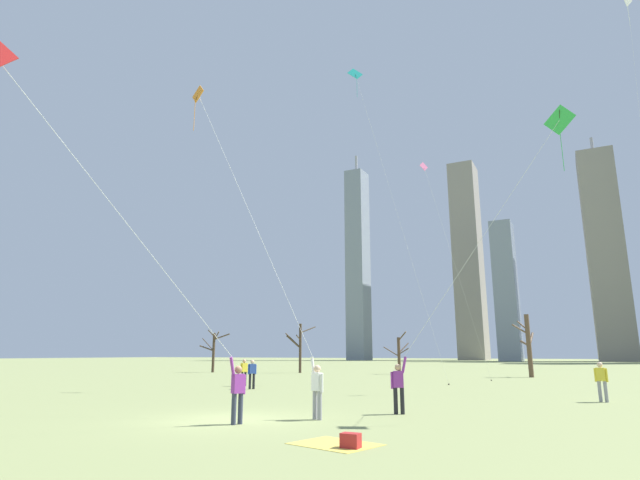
{
  "coord_description": "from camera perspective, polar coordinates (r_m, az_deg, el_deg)",
  "views": [
    {
      "loc": [
        9.73,
        -13.21,
        1.97
      ],
      "look_at": [
        0.0,
        6.0,
        6.8
      ],
      "focal_mm": 28.47,
      "sensor_mm": 36.0,
      "label": 1
    }
  ],
  "objects": [
    {
      "name": "skyline_tall_tower",
      "position": [
        143.58,
        20.21,
        -5.34
      ],
      "size": [
        5.52,
        8.73,
        36.56
      ],
      "color": "gray",
      "rests_on": "ground"
    },
    {
      "name": "skyline_mid_tower_right",
      "position": [
        165.32,
        16.32,
        -2.13
      ],
      "size": [
        7.88,
        10.46,
        61.32
      ],
      "color": "gray",
      "rests_on": "ground"
    },
    {
      "name": "bystander_watching_nearby",
      "position": [
        30.04,
        -7.65,
        -14.56
      ],
      "size": [
        0.37,
        0.42,
        1.62
      ],
      "color": "black",
      "rests_on": "ground"
    },
    {
      "name": "distant_kite_high_overhead_pink",
      "position": [
        38.53,
        12.78,
        4.24
      ],
      "size": [
        3.22,
        5.49,
        15.84
      ],
      "color": "pink",
      "rests_on": "ground"
    },
    {
      "name": "distant_kite_drifting_right_white",
      "position": [
        41.21,
        31.53,
        19.67
      ],
      "size": [
        1.55,
        3.27,
        25.57
      ],
      "color": "white",
      "rests_on": "ground"
    },
    {
      "name": "bystander_strolling_midfield",
      "position": [
        24.86,
        29.08,
        -13.55
      ],
      "size": [
        0.5,
        0.26,
        1.62
      ],
      "color": "gray",
      "rests_on": "ground"
    },
    {
      "name": "bare_tree_center",
      "position": [
        54.38,
        -2.31,
        -11.78
      ],
      "size": [
        2.32,
        2.75,
        5.05
      ],
      "color": "#423326",
      "rests_on": "ground"
    },
    {
      "name": "kite_flyer_midfield_right_orange",
      "position": [
        16.68,
        -2.56,
        -11.06
      ],
      "size": [
        6.84,
        1.14,
        13.25
      ],
      "color": "gray",
      "rests_on": "ground"
    },
    {
      "name": "picnic_spot",
      "position": [
        11.83,
        2.71,
        -21.74
      ],
      "size": [
        2.1,
        1.82,
        0.31
      ],
      "color": "#D8BF4C",
      "rests_on": "ground"
    },
    {
      "name": "distant_kite_low_near_trees_teal",
      "position": [
        34.84,
        4.93,
        15.16
      ],
      "size": [
        4.28,
        6.04,
        20.59
      ],
      "color": "teal",
      "rests_on": "ground"
    },
    {
      "name": "kite_flyer_midfield_left_red",
      "position": [
        14.87,
        -13.05,
        -11.14
      ],
      "size": [
        3.77,
        6.88,
        9.72
      ],
      "color": "#33384C",
      "rests_on": "ground"
    },
    {
      "name": "skyline_wide_slab",
      "position": [
        156.89,
        4.29,
        -2.55
      ],
      "size": [
        5.62,
        7.02,
        64.35
      ],
      "color": "gray",
      "rests_on": "ground"
    },
    {
      "name": "bare_tree_right_of_center",
      "position": [
        47.73,
        22.39,
        -10.77
      ],
      "size": [
        1.61,
        1.96,
        5.27
      ],
      "color": "brown",
      "rests_on": "ground"
    },
    {
      "name": "ground_plane",
      "position": [
        16.52,
        -10.01,
        -19.3
      ],
      "size": [
        400.0,
        400.0,
        0.0
      ],
      "primitive_type": "plane",
      "color": "#848E56"
    },
    {
      "name": "kite_flyer_far_back_green",
      "position": [
        17.78,
        11.3,
        -11.81
      ],
      "size": [
        6.48,
        1.54,
        10.35
      ],
      "color": "black",
      "rests_on": "ground"
    },
    {
      "name": "bare_tree_left_of_center",
      "position": [
        56.9,
        -11.88,
        -11.94
      ],
      "size": [
        3.23,
        1.9,
        4.44
      ],
      "color": "#423326",
      "rests_on": "ground"
    },
    {
      "name": "skyline_short_annex",
      "position": [
        152.81,
        29.43,
        -1.34
      ],
      "size": [
        8.79,
        11.49,
        60.27
      ],
      "color": "gray",
      "rests_on": "ground"
    },
    {
      "name": "bare_tree_rightmost",
      "position": [
        51.78,
        8.89,
        -12.54
      ],
      "size": [
        2.51,
        1.69,
        4.1
      ],
      "color": "#4C3828",
      "rests_on": "ground"
    },
    {
      "name": "bystander_far_off_by_trees",
      "position": [
        32.75,
        -8.54,
        -14.36
      ],
      "size": [
        0.32,
        0.47,
        1.62
      ],
      "color": "black",
      "rests_on": "ground"
    }
  ]
}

